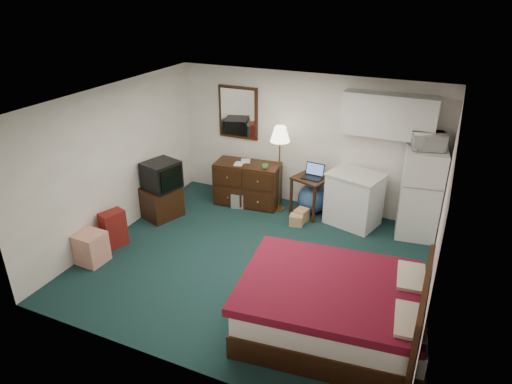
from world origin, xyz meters
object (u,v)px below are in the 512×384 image
at_px(dresser, 248,184).
at_px(tv_stand, 161,202).
at_px(floor_lamp, 279,169).
at_px(kitchen_counter, 354,200).
at_px(fridge, 420,194).
at_px(desk, 311,195).
at_px(suitcase, 114,229).
at_px(bed, 333,308).

relative_size(dresser, tv_stand, 1.95).
distance_m(floor_lamp, kitchen_counter, 1.44).
height_order(dresser, fridge, fridge).
xyz_separation_m(floor_lamp, fridge, (2.46, 0.08, -0.05)).
height_order(desk, suitcase, desk).
bearing_deg(dresser, kitchen_counter, -4.75).
height_order(desk, tv_stand, desk).
bearing_deg(kitchen_counter, fridge, 18.04).
height_order(kitchen_counter, tv_stand, kitchen_counter).
distance_m(floor_lamp, fridge, 2.46).
bearing_deg(dresser, suitcase, -126.01).
bearing_deg(desk, kitchen_counter, 14.78).
height_order(desk, bed, desk).
distance_m(dresser, suitcase, 2.64).
distance_m(dresser, fridge, 3.11).
distance_m(fridge, bed, 2.98).
xyz_separation_m(fridge, bed, (-0.65, -2.87, -0.42)).
bearing_deg(bed, desk, 106.23).
bearing_deg(dresser, tv_stand, -143.62).
bearing_deg(dresser, desk, -1.33).
bearing_deg(bed, suitcase, 165.96).
height_order(desk, fridge, fridge).
height_order(floor_lamp, suitcase, floor_lamp).
bearing_deg(bed, floor_lamp, 116.40).
xyz_separation_m(bed, tv_stand, (-3.66, 1.67, -0.06)).
xyz_separation_m(floor_lamp, suitcase, (-1.95, -2.30, -0.50)).
bearing_deg(desk, suitcase, -118.14).
xyz_separation_m(desk, bed, (1.20, -2.88, -0.02)).
height_order(kitchen_counter, suitcase, kitchen_counter).
height_order(floor_lamp, bed, floor_lamp).
bearing_deg(desk, bed, -48.40).
height_order(kitchen_counter, bed, kitchen_counter).
distance_m(tv_stand, suitcase, 1.17).
xyz_separation_m(dresser, tv_stand, (-1.22, -1.11, -0.13)).
bearing_deg(kitchen_counter, dresser, -163.45).
distance_m(dresser, bed, 3.70).
relative_size(floor_lamp, desk, 2.22).
distance_m(dresser, kitchen_counter, 2.03).
xyz_separation_m(kitchen_counter, tv_stand, (-3.25, -1.15, -0.18)).
height_order(dresser, bed, dresser).
bearing_deg(floor_lamp, suitcase, -130.38).
bearing_deg(floor_lamp, dresser, -178.51).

